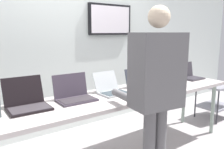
{
  "coord_description": "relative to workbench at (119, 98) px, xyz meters",
  "views": [
    {
      "loc": [
        -1.55,
        -1.98,
        1.46
      ],
      "look_at": [
        -0.07,
        0.03,
        1.0
      ],
      "focal_mm": 37.47,
      "sensor_mm": 36.0,
      "label": 1
    }
  ],
  "objects": [
    {
      "name": "person",
      "position": [
        -0.08,
        -0.62,
        0.29
      ],
      "size": [
        0.5,
        0.63,
        1.67
      ],
      "color": "#5E5D5F",
      "rests_on": "ground"
    },
    {
      "name": "workbench",
      "position": [
        0.0,
        0.0,
        0.0
      ],
      "size": [
        3.23,
        0.7,
        0.77
      ],
      "color": "#B5AAA8",
      "rests_on": "ground"
    },
    {
      "name": "laptop_station_2",
      "position": [
        -0.05,
        0.09,
        0.1
      ],
      "size": [
        0.31,
        0.34,
        0.23
      ],
      "color": "#ABB0B2",
      "rests_on": "workbench"
    },
    {
      "name": "paper_sheet",
      "position": [
        0.17,
        -0.17,
        0.05
      ],
      "size": [
        0.21,
        0.3,
        0.0
      ],
      "color": "white",
      "rests_on": "workbench"
    },
    {
      "name": "back_wall",
      "position": [
        0.01,
        1.13,
        0.56
      ],
      "size": [
        8.0,
        0.11,
        2.56
      ],
      "color": "silver",
      "rests_on": "ground"
    },
    {
      "name": "laptop_station_1",
      "position": [
        -0.5,
        0.1,
        0.11
      ],
      "size": [
        0.38,
        0.3,
        0.26
      ],
      "color": "#3C3440",
      "rests_on": "workbench"
    },
    {
      "name": "laptop_station_5",
      "position": [
        1.38,
        0.07,
        0.1
      ],
      "size": [
        0.31,
        0.27,
        0.24
      ],
      "color": "#37333A",
      "rests_on": "workbench"
    },
    {
      "name": "storage_cart",
      "position": [
        2.15,
        0.08,
        -0.34
      ],
      "size": [
        0.56,
        0.44,
        0.58
      ],
      "color": "gray",
      "rests_on": "ground"
    },
    {
      "name": "laptop_station_0",
      "position": [
        -0.97,
        0.11,
        0.11
      ],
      "size": [
        0.37,
        0.36,
        0.27
      ],
      "color": "black",
      "rests_on": "workbench"
    },
    {
      "name": "laptop_station_3",
      "position": [
        0.42,
        0.09,
        0.1
      ],
      "size": [
        0.39,
        0.3,
        0.23
      ],
      "color": "#333640",
      "rests_on": "workbench"
    },
    {
      "name": "laptop_station_4",
      "position": [
        0.9,
        0.08,
        0.11
      ],
      "size": [
        0.38,
        0.29,
        0.25
      ],
      "color": "#363D39",
      "rests_on": "workbench"
    }
  ]
}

